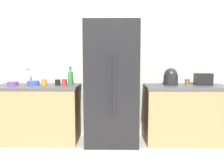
% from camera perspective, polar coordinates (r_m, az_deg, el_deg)
% --- Properties ---
extents(kitchen_back_panel, '(4.81, 0.10, 2.77)m').
position_cam_1_polar(kitchen_back_panel, '(4.26, 0.37, 6.66)').
color(kitchen_back_panel, silver).
rests_on(kitchen_back_panel, ground_plane).
extents(counter_left, '(1.32, 0.66, 0.91)m').
position_cam_1_polar(counter_left, '(4.18, -16.63, -6.47)').
color(counter_left, tan).
rests_on(counter_left, ground_plane).
extents(counter_right, '(1.29, 0.66, 0.91)m').
position_cam_1_polar(counter_right, '(4.14, 16.54, -6.56)').
color(counter_right, tan).
rests_on(counter_right, ground_plane).
extents(refrigerator, '(0.81, 0.71, 1.90)m').
position_cam_1_polar(refrigerator, '(3.87, -0.04, 0.17)').
color(refrigerator, black).
rests_on(refrigerator, ground_plane).
extents(toaster, '(0.26, 0.17, 0.19)m').
position_cam_1_polar(toaster, '(4.20, 20.25, 1.06)').
color(toaster, black).
rests_on(toaster, counter_right).
extents(rice_cooker, '(0.23, 0.23, 0.27)m').
position_cam_1_polar(rice_cooker, '(4.05, 13.37, 1.55)').
color(rice_cooker, '#262628').
rests_on(rice_cooker, counter_right).
extents(bottle_a, '(0.08, 0.08, 0.29)m').
position_cam_1_polar(bottle_a, '(4.05, -9.54, 1.43)').
color(bottle_a, green).
rests_on(bottle_a, counter_left).
extents(bottle_b, '(0.06, 0.06, 0.25)m').
position_cam_1_polar(bottle_b, '(4.32, -18.64, 1.29)').
color(bottle_b, white).
rests_on(bottle_b, counter_left).
extents(cup_a, '(0.08, 0.08, 0.09)m').
position_cam_1_polar(cup_a, '(4.21, 16.93, 0.49)').
color(cup_a, brown).
rests_on(cup_a, counter_right).
extents(cup_b, '(0.08, 0.08, 0.10)m').
position_cam_1_polar(cup_b, '(4.07, -15.35, 0.41)').
color(cup_b, orange).
rests_on(cup_b, counter_left).
extents(cup_c, '(0.09, 0.09, 0.10)m').
position_cam_1_polar(cup_c, '(3.97, -10.91, 0.39)').
color(cup_c, red).
rests_on(cup_c, counter_left).
extents(cup_d, '(0.09, 0.09, 0.09)m').
position_cam_1_polar(cup_d, '(4.02, -12.38, 0.38)').
color(cup_d, black).
rests_on(cup_d, counter_left).
extents(bowl_a, '(0.20, 0.20, 0.07)m').
position_cam_1_polar(bowl_a, '(4.16, -17.66, 0.25)').
color(bowl_a, blue).
rests_on(bowl_a, counter_left).
extents(bowl_b, '(0.17, 0.17, 0.06)m').
position_cam_1_polar(bowl_b, '(4.19, -21.84, 0.10)').
color(bowl_b, purple).
rests_on(bowl_b, counter_left).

